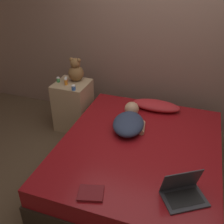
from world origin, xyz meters
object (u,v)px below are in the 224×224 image
(bottle_orange, at_px, (66,82))
(bottle_red, at_px, (66,80))
(teddy_bear, at_px, (76,71))
(bottle_green, at_px, (58,80))
(pillow, at_px, (156,105))
(laptop, at_px, (183,192))
(book, at_px, (91,193))
(person_lying, at_px, (129,121))
(bottle_blue, at_px, (74,88))

(bottle_orange, relative_size, bottle_red, 1.11)
(teddy_bear, distance_m, bottle_green, 0.27)
(pillow, bearing_deg, laptop, -70.38)
(pillow, height_order, book, pillow)
(person_lying, bearing_deg, bottle_red, 149.32)
(bottle_red, bearing_deg, teddy_bear, 53.04)
(bottle_red, relative_size, bottle_green, 1.27)
(bottle_blue, bearing_deg, laptop, -35.63)
(bottle_green, bearing_deg, person_lying, -19.51)
(bottle_red, relative_size, bottle_blue, 1.25)
(bottle_orange, bearing_deg, person_lying, -19.49)
(pillow, relative_size, book, 2.50)
(laptop, xyz_separation_m, bottle_green, (-1.85, 1.27, 0.22))
(laptop, bearing_deg, bottle_orange, 112.09)
(teddy_bear, relative_size, bottle_red, 3.73)
(bottle_green, bearing_deg, laptop, -34.35)
(bottle_green, relative_size, book, 0.28)
(bottle_red, xyz_separation_m, bottle_green, (-0.12, -0.01, -0.01))
(book, bearing_deg, bottle_blue, 120.93)
(book, bearing_deg, person_lying, 88.53)
(teddy_bear, height_order, bottle_green, teddy_bear)
(pillow, height_order, bottle_orange, bottle_orange)
(teddy_bear, bearing_deg, bottle_blue, -70.96)
(bottle_orange, height_order, bottle_green, bottle_orange)
(bottle_red, bearing_deg, bottle_orange, -66.31)
(person_lying, distance_m, bottle_red, 1.12)
(pillow, distance_m, teddy_bear, 1.19)
(bottle_orange, xyz_separation_m, bottle_blue, (0.17, -0.11, -0.01))
(laptop, relative_size, bottle_green, 6.18)
(person_lying, xyz_separation_m, bottle_red, (-1.02, 0.41, 0.20))
(bottle_green, bearing_deg, bottle_orange, -19.62)
(person_lying, height_order, bottle_blue, bottle_blue)
(bottle_orange, bearing_deg, bottle_blue, -33.68)
(bottle_orange, bearing_deg, teddy_bear, 69.74)
(bottle_red, height_order, bottle_green, bottle_red)
(book, bearing_deg, bottle_red, 123.44)
(pillow, bearing_deg, person_lying, -112.75)
(bottle_orange, height_order, bottle_red, bottle_orange)
(bottle_orange, distance_m, bottle_blue, 0.20)
(laptop, height_order, bottle_orange, bottle_orange)
(person_lying, distance_m, teddy_bear, 1.11)
(person_lying, height_order, bottle_green, bottle_green)
(bottle_blue, bearing_deg, bottle_red, 138.67)
(pillow, xyz_separation_m, laptop, (0.49, -1.38, -0.00))
(laptop, xyz_separation_m, book, (-0.74, -0.23, -0.04))
(bottle_orange, relative_size, book, 0.39)
(book, bearing_deg, teddy_bear, 118.95)
(bottle_green, xyz_separation_m, book, (1.11, -1.50, -0.26))
(teddy_bear, distance_m, bottle_red, 0.18)
(person_lying, relative_size, laptop, 1.62)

